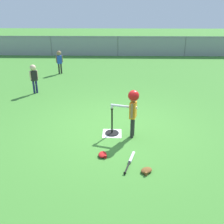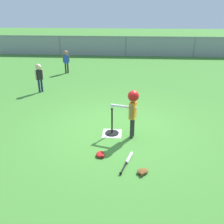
% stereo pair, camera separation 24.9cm
% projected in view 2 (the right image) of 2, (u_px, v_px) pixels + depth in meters
% --- Properties ---
extents(ground_plane, '(60.00, 60.00, 0.00)m').
position_uv_depth(ground_plane, '(117.00, 128.00, 6.07)').
color(ground_plane, '#3D7A2D').
extents(home_plate, '(0.44, 0.44, 0.01)m').
position_uv_depth(home_plate, '(112.00, 133.00, 5.81)').
color(home_plate, white).
rests_on(home_plate, ground_plane).
extents(batting_tee, '(0.32, 0.32, 0.63)m').
position_uv_depth(batting_tee, '(112.00, 130.00, 5.77)').
color(batting_tee, black).
rests_on(batting_tee, ground_plane).
extents(baseball_on_tee, '(0.07, 0.07, 0.07)m').
position_uv_depth(baseball_on_tee, '(112.00, 107.00, 5.54)').
color(baseball_on_tee, white).
rests_on(baseball_on_tee, batting_tee).
extents(batter_child, '(0.62, 0.32, 1.11)m').
position_uv_depth(batter_child, '(133.00, 105.00, 5.35)').
color(batter_child, '#262626').
rests_on(batter_child, ground_plane).
extents(fielder_deep_right, '(0.28, 0.20, 1.00)m').
position_uv_depth(fielder_deep_right, '(66.00, 59.00, 10.83)').
color(fielder_deep_right, '#262626').
rests_on(fielder_deep_right, ground_plane).
extents(fielder_deep_center, '(0.23, 0.22, 0.99)m').
position_uv_depth(fielder_deep_center, '(39.00, 74.00, 8.39)').
color(fielder_deep_center, '#191E4C').
rests_on(fielder_deep_center, ground_plane).
extents(spare_bat_silver, '(0.25, 0.70, 0.06)m').
position_uv_depth(spare_bat_silver, '(128.00, 160.00, 4.76)').
color(spare_bat_silver, silver).
rests_on(spare_bat_silver, ground_plane).
extents(glove_by_plate, '(0.27, 0.26, 0.07)m').
position_uv_depth(glove_by_plate, '(143.00, 171.00, 4.42)').
color(glove_by_plate, brown).
rests_on(glove_by_plate, ground_plane).
extents(glove_near_bats, '(0.18, 0.24, 0.07)m').
position_uv_depth(glove_near_bats, '(100.00, 154.00, 4.93)').
color(glove_near_bats, '#B21919').
rests_on(glove_near_bats, ground_plane).
extents(outfield_fence, '(16.06, 0.06, 1.15)m').
position_uv_depth(outfield_fence, '(126.00, 45.00, 14.68)').
color(outfield_fence, slate).
rests_on(outfield_fence, ground_plane).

